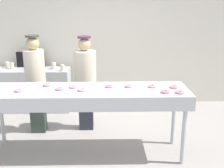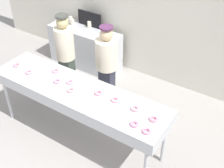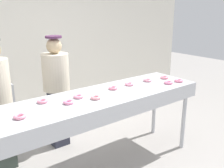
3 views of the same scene
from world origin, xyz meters
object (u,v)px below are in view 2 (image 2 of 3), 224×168
at_px(fryer_conveyor, 78,95).
at_px(paper_cup_1, 72,22).
at_px(paper_cup_0, 89,24).
at_px(strawberry_donut_11, 57,81).
at_px(worker_assistant, 107,64).
at_px(strawberry_donut_3, 98,93).
at_px(paper_cup_3, 105,32).
at_px(strawberry_donut_5, 56,71).
at_px(paper_cup_2, 108,39).
at_px(strawberry_donut_6, 147,131).
at_px(strawberry_donut_4, 135,109).
at_px(worker_baker, 66,53).
at_px(menu_display, 90,19).
at_px(strawberry_donut_1, 70,82).
at_px(strawberry_donut_10, 17,65).
at_px(strawberry_donut_7, 134,124).
at_px(strawberry_donut_9, 154,119).
at_px(prep_counter, 85,48).
at_px(strawberry_donut_0, 71,90).
at_px(strawberry_donut_2, 29,72).
at_px(strawberry_donut_8, 115,100).
at_px(paper_cup_4, 71,19).

bearing_deg(fryer_conveyor, paper_cup_1, 130.98).
xyz_separation_m(fryer_conveyor, paper_cup_0, (-1.25, 1.97, 0.02)).
bearing_deg(strawberry_donut_11, worker_assistant, 72.18).
relative_size(strawberry_donut_3, paper_cup_3, 0.93).
distance_m(strawberry_donut_5, worker_assistant, 0.86).
height_order(paper_cup_1, paper_cup_2, same).
height_order(strawberry_donut_6, worker_assistant, worker_assistant).
bearing_deg(fryer_conveyor, strawberry_donut_4, 4.78).
relative_size(worker_baker, menu_display, 2.89).
distance_m(strawberry_donut_1, worker_assistant, 0.82).
relative_size(strawberry_donut_4, strawberry_donut_6, 1.00).
distance_m(paper_cup_2, menu_display, 0.80).
bearing_deg(strawberry_donut_10, strawberry_donut_11, 1.60).
relative_size(strawberry_donut_5, strawberry_donut_10, 1.00).
bearing_deg(worker_baker, worker_assistant, 178.15).
bearing_deg(strawberry_donut_4, fryer_conveyor, -175.22).
xyz_separation_m(strawberry_donut_7, worker_baker, (-1.94, 0.95, -0.08)).
relative_size(strawberry_donut_6, strawberry_donut_9, 1.00).
xyz_separation_m(strawberry_donut_3, prep_counter, (-1.59, 1.72, -0.58)).
bearing_deg(strawberry_donut_4, strawberry_donut_0, -171.00).
bearing_deg(strawberry_donut_2, strawberry_donut_3, 7.87).
distance_m(strawberry_donut_2, strawberry_donut_5, 0.41).
relative_size(fryer_conveyor, strawberry_donut_2, 24.37).
bearing_deg(strawberry_donut_10, worker_baker, 68.42).
relative_size(strawberry_donut_11, menu_display, 0.20).
bearing_deg(worker_baker, prep_counter, -78.30).
relative_size(prep_counter, paper_cup_2, 12.89).
bearing_deg(strawberry_donut_9, menu_display, 141.41).
relative_size(strawberry_donut_3, menu_display, 0.20).
xyz_separation_m(strawberry_donut_3, strawberry_donut_5, (-0.89, 0.09, 0.00)).
xyz_separation_m(strawberry_donut_8, strawberry_donut_10, (-1.80, -0.13, 0.00)).
bearing_deg(fryer_conveyor, strawberry_donut_2, -174.81).
bearing_deg(worker_baker, strawberry_donut_1, 125.62).
bearing_deg(prep_counter, paper_cup_0, 82.30).
distance_m(strawberry_donut_6, menu_display, 3.35).
distance_m(strawberry_donut_2, paper_cup_1, 2.07).
height_order(fryer_conveyor, paper_cup_4, fryer_conveyor).
distance_m(paper_cup_3, menu_display, 0.54).
bearing_deg(menu_display, paper_cup_3, -19.19).
distance_m(strawberry_donut_8, worker_baker, 1.63).
height_order(strawberry_donut_0, strawberry_donut_7, same).
bearing_deg(worker_assistant, strawberry_donut_3, 131.58).
xyz_separation_m(strawberry_donut_5, strawberry_donut_9, (1.78, -0.14, 0.00)).
xyz_separation_m(strawberry_donut_0, paper_cup_0, (-1.20, 2.05, -0.10)).
xyz_separation_m(paper_cup_1, paper_cup_3, (0.84, -0.02, 0.00)).
relative_size(strawberry_donut_1, paper_cup_4, 0.93).
bearing_deg(paper_cup_0, strawberry_donut_3, -50.25).
bearing_deg(strawberry_donut_11, strawberry_donut_5, 136.51).
distance_m(strawberry_donut_3, worker_baker, 1.39).
height_order(paper_cup_0, paper_cup_1, same).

